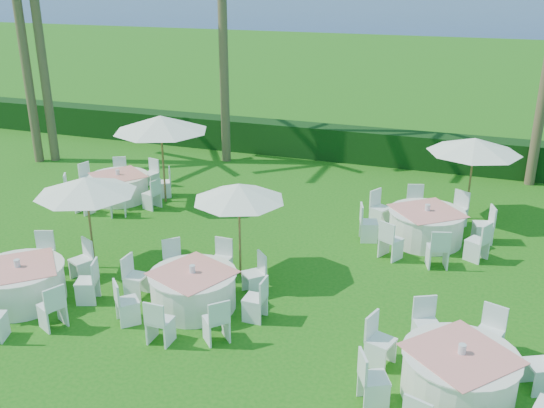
{
  "coord_description": "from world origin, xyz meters",
  "views": [
    {
      "loc": [
        5.21,
        -9.36,
        6.57
      ],
      "look_at": [
        0.64,
        3.54,
        1.3
      ],
      "focal_mm": 40.0,
      "sensor_mm": 36.0,
      "label": 1
    }
  ],
  "objects": [
    {
      "name": "umbrella_d",
      "position": [
        5.08,
        7.47,
        2.15
      ],
      "size": [
        2.54,
        2.54,
        2.35
      ],
      "color": "brown",
      "rests_on": "ground"
    },
    {
      "name": "banquet_table_f",
      "position": [
        4.15,
        5.51,
        0.45
      ],
      "size": [
        3.36,
        3.36,
        1.02
      ],
      "color": "white",
      "rests_on": "ground"
    },
    {
      "name": "banquet_table_d",
      "position": [
        -5.04,
        5.53,
        0.42
      ],
      "size": [
        3.15,
        3.15,
        0.96
      ],
      "color": "white",
      "rests_on": "ground"
    },
    {
      "name": "banquet_table_a",
      "position": [
        -3.57,
        -0.49,
        0.43
      ],
      "size": [
        3.19,
        3.19,
        0.98
      ],
      "color": "white",
      "rests_on": "ground"
    },
    {
      "name": "ocean",
      "position": [
        0.0,
        102.0,
        0.0
      ],
      "size": [
        260.0,
        260.0,
        0.0
      ],
      "primitive_type": "plane",
      "color": "#081756",
      "rests_on": "ground"
    },
    {
      "name": "banquet_table_b",
      "position": [
        -0.03,
        0.53,
        0.42
      ],
      "size": [
        3.17,
        3.17,
        0.96
      ],
      "color": "white",
      "rests_on": "ground"
    },
    {
      "name": "palm_b",
      "position": [
        -3.59,
        10.41,
        5.55
      ],
      "size": [
        4.26,
        4.36,
        10.15
      ],
      "color": "brown",
      "rests_on": "ground"
    },
    {
      "name": "ground",
      "position": [
        0.0,
        0.0,
        0.0
      ],
      "size": [
        120.0,
        120.0,
        0.0
      ],
      "primitive_type": "plane",
      "color": "#176210",
      "rests_on": "ground"
    },
    {
      "name": "hedge",
      "position": [
        0.0,
        12.0,
        0.6
      ],
      "size": [
        34.0,
        1.0,
        1.2
      ],
      "primitive_type": "cube",
      "color": "black",
      "rests_on": "ground"
    },
    {
      "name": "palm_f",
      "position": [
        -10.09,
        8.02,
        4.23
      ],
      "size": [
        4.18,
        4.39,
        7.58
      ],
      "color": "brown",
      "rests_on": "ground"
    },
    {
      "name": "umbrella_c",
      "position": [
        -3.62,
        5.84,
        2.43
      ],
      "size": [
        2.79,
        2.79,
        2.66
      ],
      "color": "brown",
      "rests_on": "ground"
    },
    {
      "name": "umbrella_b",
      "position": [
        0.33,
        2.21,
        2.03
      ],
      "size": [
        2.09,
        2.09,
        2.22
      ],
      "color": "brown",
      "rests_on": "ground"
    },
    {
      "name": "banquet_table_c",
      "position": [
        5.34,
        -0.6,
        0.44
      ],
      "size": [
        3.27,
        3.27,
        1.0
      ],
      "color": "white",
      "rests_on": "ground"
    },
    {
      "name": "umbrella_a",
      "position": [
        -3.05,
        1.36,
        2.06
      ],
      "size": [
        2.3,
        2.3,
        2.26
      ],
      "color": "brown",
      "rests_on": "ground"
    }
  ]
}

